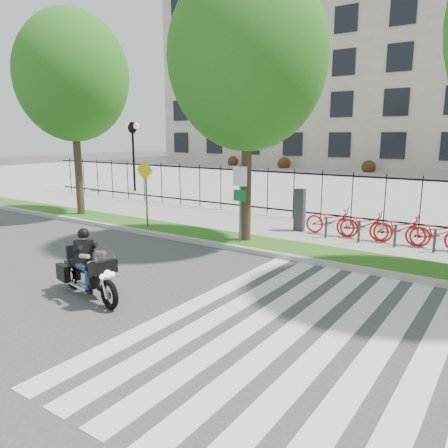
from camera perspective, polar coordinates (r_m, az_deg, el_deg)
The scene contains 15 objects.
ground at distance 10.85m, azimuth -12.80°, elevation -7.63°, with size 120.00×120.00×0.00m, color #39393C.
curb at distance 13.80m, azimuth -0.26°, elevation -2.84°, with size 60.00×0.20×0.15m, color #A09F97.
grass_verge at distance 14.49m, azimuth 1.66°, elevation -2.14°, with size 60.00×1.50×0.15m, color #265B16.
sidewalk at distance 16.59m, azimuth 6.35°, elevation -0.43°, with size 60.00×3.50×0.15m, color gray.
plaza at distance 32.96m, azimuth 21.00°, elevation 4.84°, with size 80.00×34.00×0.10m, color gray.
crosswalk_stripes at distance 8.22m, azimuth 11.53°, elevation -14.00°, with size 5.70×8.00×0.01m, color silver, non-canonical shape.
iron_fence at distance 17.95m, azimuth 9.08°, elevation 3.90°, with size 30.00×0.06×2.00m, color black, non-canonical shape.
office_building at distance 52.74m, azimuth 27.26°, elevation 17.45°, with size 60.00×21.90×20.15m.
lamp_post_left at distance 27.23m, azimuth -11.82°, elevation 10.75°, with size 1.06×0.70×4.25m.
street_tree_0 at distance 19.73m, azimuth -19.21°, elevation 17.72°, with size 4.56×4.56×8.31m.
street_tree_1 at distance 14.06m, azimuth 3.10°, elevation 20.84°, with size 4.86×4.86×8.44m.
bike_share_station at distance 14.51m, azimuth 25.89°, elevation -1.02°, with size 8.90×0.86×1.50m.
sign_pole_regulatory at distance 13.68m, azimuth 2.11°, elevation 4.13°, with size 0.50×0.09×2.50m.
sign_pole_warning at distance 16.22m, azimuth -10.19°, elevation 5.15°, with size 0.78×0.09×2.49m.
motorcycle_rider at distance 10.00m, azimuth -17.28°, elevation -5.83°, with size 2.37×0.98×1.85m.
Camera 1 is at (7.62, -6.88, 3.54)m, focal length 35.00 mm.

